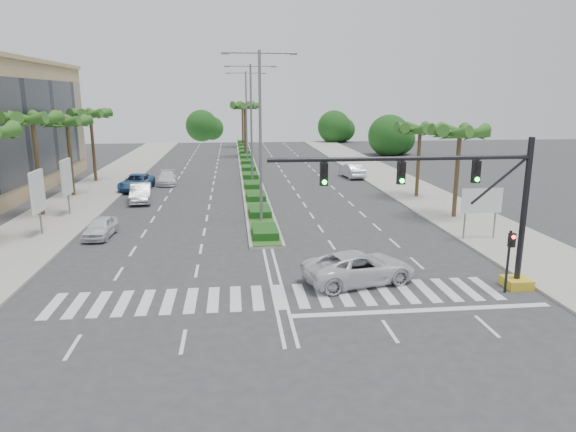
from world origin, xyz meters
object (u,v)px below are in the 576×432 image
car_parked_a (101,227)px  car_parked_c (136,182)px  car_crossing (359,267)px  car_parked_b (141,193)px  car_parked_d (167,178)px  car_right (352,171)px

car_parked_a → car_parked_c: car_parked_c is taller
car_parked_a → car_crossing: 17.79m
car_parked_b → car_parked_c: (-1.38, 5.90, -0.02)m
car_parked_d → car_right: car_right is taller
car_parked_b → car_parked_d: bearing=75.7°
car_parked_c → car_crossing: bearing=-55.8°
car_parked_c → car_crossing: size_ratio=1.00×
car_parked_b → car_parked_d: size_ratio=1.07×
car_parked_d → car_right: bearing=2.1°
car_parked_a → car_right: 31.50m
car_parked_b → car_crossing: bearing=-63.5°
car_crossing → car_right: 33.35m
car_parked_a → car_crossing: size_ratio=0.69×
car_right → car_parked_b: bearing=20.8°
car_parked_b → car_crossing: (14.04, -21.29, -0.02)m
car_parked_a → car_crossing: (14.72, -9.98, 0.12)m
car_parked_d → car_parked_b: bearing=-101.5°
car_parked_b → car_right: size_ratio=1.02×
car_parked_c → car_right: (22.66, 5.37, 0.01)m
car_crossing → car_parked_d: bearing=8.9°
car_parked_d → car_right: size_ratio=0.95×
car_parked_a → car_parked_b: bearing=89.9°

